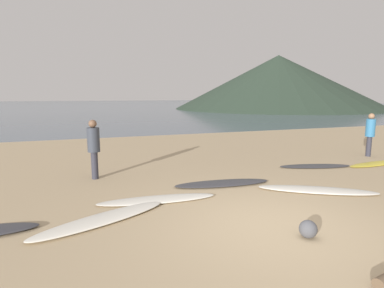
{
  "coord_description": "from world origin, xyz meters",
  "views": [
    {
      "loc": [
        -3.0,
        -4.25,
        2.24
      ],
      "look_at": [
        0.46,
        5.43,
        0.6
      ],
      "focal_mm": 29.11,
      "sensor_mm": 36.0,
      "label": 1
    }
  ],
  "objects_px": {
    "surfboard_5": "(317,190)",
    "surfboard_7": "(378,163)",
    "person_0": "(94,144)",
    "surfboard_4": "(222,183)",
    "surfboard_3": "(157,199)",
    "surfboard_6": "(315,166)",
    "person_1": "(370,131)",
    "beach_rock_near": "(308,229)",
    "surfboard_2": "(102,219)"
  },
  "relations": [
    {
      "from": "beach_rock_near",
      "to": "surfboard_5",
      "type": "bearing_deg",
      "value": 45.58
    },
    {
      "from": "surfboard_2",
      "to": "surfboard_7",
      "type": "relative_size",
      "value": 1.04
    },
    {
      "from": "surfboard_7",
      "to": "surfboard_5",
      "type": "bearing_deg",
      "value": -161.2
    },
    {
      "from": "surfboard_4",
      "to": "beach_rock_near",
      "type": "xyz_separation_m",
      "value": [
        0.03,
        -3.1,
        0.1
      ]
    },
    {
      "from": "surfboard_3",
      "to": "surfboard_4",
      "type": "relative_size",
      "value": 1.03
    },
    {
      "from": "surfboard_5",
      "to": "surfboard_4",
      "type": "bearing_deg",
      "value": 177.1
    },
    {
      "from": "surfboard_6",
      "to": "surfboard_7",
      "type": "height_order",
      "value": "surfboard_6"
    },
    {
      "from": "surfboard_7",
      "to": "person_0",
      "type": "distance_m",
      "value": 8.85
    },
    {
      "from": "surfboard_5",
      "to": "surfboard_7",
      "type": "relative_size",
      "value": 1.08
    },
    {
      "from": "surfboard_7",
      "to": "person_1",
      "type": "distance_m",
      "value": 1.67
    },
    {
      "from": "surfboard_2",
      "to": "person_0",
      "type": "xyz_separation_m",
      "value": [
        0.02,
        3.03,
        0.89
      ]
    },
    {
      "from": "surfboard_4",
      "to": "surfboard_6",
      "type": "distance_m",
      "value": 3.64
    },
    {
      "from": "person_1",
      "to": "person_0",
      "type": "bearing_deg",
      "value": 64.25
    },
    {
      "from": "surfboard_5",
      "to": "person_0",
      "type": "xyz_separation_m",
      "value": [
        -4.82,
        2.92,
        0.9
      ]
    },
    {
      "from": "surfboard_3",
      "to": "surfboard_6",
      "type": "xyz_separation_m",
      "value": [
        5.37,
        1.41,
        -0.0
      ]
    },
    {
      "from": "surfboard_6",
      "to": "person_0",
      "type": "height_order",
      "value": "person_0"
    },
    {
      "from": "surfboard_4",
      "to": "person_1",
      "type": "height_order",
      "value": "person_1"
    },
    {
      "from": "surfboard_5",
      "to": "person_1",
      "type": "xyz_separation_m",
      "value": [
        4.75,
        2.76,
        0.89
      ]
    },
    {
      "from": "surfboard_4",
      "to": "person_0",
      "type": "distance_m",
      "value": 3.53
    },
    {
      "from": "surfboard_3",
      "to": "surfboard_5",
      "type": "distance_m",
      "value": 3.71
    },
    {
      "from": "surfboard_2",
      "to": "surfboard_4",
      "type": "bearing_deg",
      "value": 0.47
    },
    {
      "from": "surfboard_3",
      "to": "surfboard_7",
      "type": "relative_size",
      "value": 1.02
    },
    {
      "from": "beach_rock_near",
      "to": "surfboard_6",
      "type": "bearing_deg",
      "value": 47.77
    },
    {
      "from": "surfboard_7",
      "to": "beach_rock_near",
      "type": "bearing_deg",
      "value": -152.62
    },
    {
      "from": "person_0",
      "to": "beach_rock_near",
      "type": "distance_m",
      "value": 5.69
    },
    {
      "from": "surfboard_5",
      "to": "person_0",
      "type": "height_order",
      "value": "person_0"
    },
    {
      "from": "surfboard_4",
      "to": "surfboard_7",
      "type": "bearing_deg",
      "value": 10.48
    },
    {
      "from": "surfboard_3",
      "to": "beach_rock_near",
      "type": "bearing_deg",
      "value": -48.25
    },
    {
      "from": "person_0",
      "to": "surfboard_4",
      "type": "bearing_deg",
      "value": -151.88
    },
    {
      "from": "surfboard_5",
      "to": "person_1",
      "type": "height_order",
      "value": "person_1"
    },
    {
      "from": "person_0",
      "to": "surfboard_2",
      "type": "bearing_deg",
      "value": 147.21
    },
    {
      "from": "surfboard_6",
      "to": "surfboard_3",
      "type": "bearing_deg",
      "value": -150.1
    },
    {
      "from": "surfboard_2",
      "to": "person_1",
      "type": "bearing_deg",
      "value": -7.21
    },
    {
      "from": "person_0",
      "to": "surfboard_7",
      "type": "bearing_deg",
      "value": -130.79
    },
    {
      "from": "beach_rock_near",
      "to": "surfboard_4",
      "type": "bearing_deg",
      "value": 90.57
    },
    {
      "from": "surfboard_3",
      "to": "surfboard_5",
      "type": "bearing_deg",
      "value": -4.58
    },
    {
      "from": "surfboard_2",
      "to": "surfboard_3",
      "type": "relative_size",
      "value": 1.02
    },
    {
      "from": "surfboard_6",
      "to": "person_1",
      "type": "relative_size",
      "value": 1.43
    },
    {
      "from": "surfboard_4",
      "to": "person_1",
      "type": "xyz_separation_m",
      "value": [
        6.6,
        1.52,
        0.88
      ]
    },
    {
      "from": "person_0",
      "to": "person_1",
      "type": "relative_size",
      "value": 1.01
    },
    {
      "from": "surfboard_6",
      "to": "surfboard_7",
      "type": "xyz_separation_m",
      "value": [
        2.18,
        -0.38,
        -0.0
      ]
    },
    {
      "from": "surfboard_3",
      "to": "person_0",
      "type": "relative_size",
      "value": 1.59
    },
    {
      "from": "surfboard_2",
      "to": "surfboard_6",
      "type": "distance_m",
      "value": 6.88
    },
    {
      "from": "surfboard_6",
      "to": "surfboard_7",
      "type": "distance_m",
      "value": 2.22
    },
    {
      "from": "surfboard_4",
      "to": "surfboard_5",
      "type": "height_order",
      "value": "surfboard_4"
    },
    {
      "from": "person_0",
      "to": "beach_rock_near",
      "type": "bearing_deg",
      "value": 179.7
    },
    {
      "from": "surfboard_7",
      "to": "beach_rock_near",
      "type": "relative_size",
      "value": 8.75
    },
    {
      "from": "surfboard_3",
      "to": "surfboard_6",
      "type": "relative_size",
      "value": 1.12
    },
    {
      "from": "surfboard_3",
      "to": "surfboard_4",
      "type": "height_order",
      "value": "surfboard_4"
    },
    {
      "from": "surfboard_5",
      "to": "person_0",
      "type": "bearing_deg",
      "value": 179.86
    }
  ]
}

